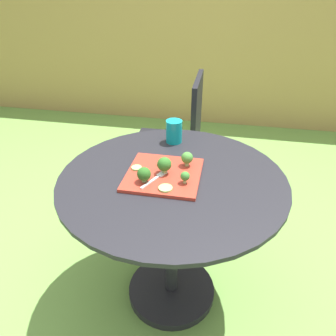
{
  "coord_description": "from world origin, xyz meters",
  "views": [
    {
      "loc": [
        0.2,
        -1.11,
        1.44
      ],
      "look_at": [
        -0.02,
        0.0,
        0.76
      ],
      "focal_mm": 34.8,
      "sensor_mm": 36.0,
      "label": 1
    }
  ],
  "objects_px": {
    "patio_chair": "(179,134)",
    "salad_plate": "(164,174)",
    "drinking_glass": "(174,133)",
    "fork": "(156,178)"
  },
  "relations": [
    {
      "from": "patio_chair",
      "to": "salad_plate",
      "type": "relative_size",
      "value": 3.0
    },
    {
      "from": "drinking_glass",
      "to": "fork",
      "type": "relative_size",
      "value": 0.76
    },
    {
      "from": "salad_plate",
      "to": "drinking_glass",
      "type": "bearing_deg",
      "value": 92.48
    },
    {
      "from": "patio_chair",
      "to": "salad_plate",
      "type": "bearing_deg",
      "value": -85.29
    },
    {
      "from": "drinking_glass",
      "to": "fork",
      "type": "bearing_deg",
      "value": -91.13
    },
    {
      "from": "patio_chair",
      "to": "drinking_glass",
      "type": "bearing_deg",
      "value": -83.87
    },
    {
      "from": "drinking_glass",
      "to": "fork",
      "type": "height_order",
      "value": "drinking_glass"
    },
    {
      "from": "salad_plate",
      "to": "patio_chair",
      "type": "bearing_deg",
      "value": 94.71
    },
    {
      "from": "fork",
      "to": "patio_chair",
      "type": "bearing_deg",
      "value": 93.07
    },
    {
      "from": "patio_chair",
      "to": "fork",
      "type": "height_order",
      "value": "patio_chair"
    }
  ]
}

